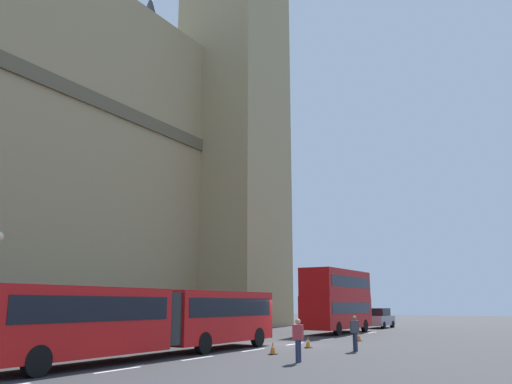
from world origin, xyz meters
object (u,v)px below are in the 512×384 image
(clock_tower, at_px, (236,4))
(traffic_cone_east, at_px, (359,336))
(articulated_bus, at_px, (156,316))
(sedan_lead, at_px, (379,318))
(traffic_cone_middle, at_px, (308,342))
(double_decker_bus, at_px, (337,298))
(traffic_cone_west, at_px, (273,348))
(pedestrian_near_cones, at_px, (298,339))
(pedestrian_by_kerb, at_px, (355,332))

(clock_tower, bearing_deg, traffic_cone_east, -126.24)
(clock_tower, xyz_separation_m, articulated_bus, (-27.33, -13.99, -34.99))
(sedan_lead, distance_m, traffic_cone_middle, 24.25)
(double_decker_bus, bearing_deg, traffic_cone_west, -167.54)
(double_decker_bus, height_order, pedestrian_near_cones, double_decker_bus)
(articulated_bus, distance_m, sedan_lead, 31.69)
(articulated_bus, xyz_separation_m, traffic_cone_east, (13.89, -4.35, -1.46))
(traffic_cone_east, xyz_separation_m, pedestrian_by_kerb, (-6.72, -2.25, 0.63))
(traffic_cone_middle, bearing_deg, sedan_lead, 8.89)
(double_decker_bus, relative_size, pedestrian_by_kerb, 5.41)
(traffic_cone_middle, height_order, pedestrian_by_kerb, pedestrian_by_kerb)
(double_decker_bus, xyz_separation_m, pedestrian_by_kerb, (-14.14, -6.59, -1.80))
(articulated_bus, xyz_separation_m, traffic_cone_middle, (7.73, -3.76, -1.46))
(traffic_cone_west, bearing_deg, pedestrian_by_kerb, -37.49)
(double_decker_bus, xyz_separation_m, traffic_cone_middle, (-13.58, -3.76, -2.43))
(pedestrian_by_kerb, bearing_deg, traffic_cone_middle, 78.67)
(double_decker_bus, height_order, sedan_lead, double_decker_bus)
(pedestrian_near_cones, distance_m, pedestrian_by_kerb, 5.87)
(pedestrian_near_cones, bearing_deg, double_decker_bus, 17.67)
(clock_tower, height_order, double_decker_bus, clock_tower)
(sedan_lead, bearing_deg, clock_tower, 107.25)
(double_decker_bus, bearing_deg, pedestrian_by_kerb, -155.00)
(clock_tower, distance_m, traffic_cone_west, 47.01)
(traffic_cone_west, xyz_separation_m, traffic_cone_middle, (4.08, 0.14, 0.00))
(traffic_cone_east, bearing_deg, traffic_cone_west, 177.50)
(sedan_lead, relative_size, pedestrian_by_kerb, 2.60)
(clock_tower, relative_size, pedestrian_by_kerb, 41.40)
(articulated_bus, height_order, sedan_lead, articulated_bus)
(articulated_bus, height_order, pedestrian_near_cones, articulated_bus)
(double_decker_bus, xyz_separation_m, traffic_cone_east, (-7.42, -4.35, -2.43))
(traffic_cone_west, relative_size, traffic_cone_east, 1.00)
(traffic_cone_west, distance_m, pedestrian_by_kerb, 4.47)
(sedan_lead, bearing_deg, articulated_bus, 179.97)
(articulated_bus, xyz_separation_m, double_decker_bus, (21.31, 0.00, 0.96))
(clock_tower, bearing_deg, pedestrian_by_kerb, -134.41)
(double_decker_bus, distance_m, traffic_cone_east, 8.94)
(articulated_bus, distance_m, pedestrian_near_cones, 6.55)
(double_decker_bus, relative_size, traffic_cone_middle, 15.75)
(sedan_lead, xyz_separation_m, traffic_cone_west, (-28.03, -3.88, -0.63))
(clock_tower, relative_size, pedestrian_near_cones, 41.40)
(articulated_bus, height_order, traffic_cone_middle, articulated_bus)
(sedan_lead, bearing_deg, pedestrian_by_kerb, -164.98)
(sedan_lead, bearing_deg, traffic_cone_middle, -171.11)
(traffic_cone_middle, height_order, traffic_cone_east, same)
(traffic_cone_middle, relative_size, pedestrian_near_cones, 0.34)
(pedestrian_by_kerb, bearing_deg, traffic_cone_west, 142.51)
(clock_tower, bearing_deg, articulated_bus, -152.89)
(articulated_bus, height_order, traffic_cone_east, articulated_bus)
(articulated_bus, bearing_deg, traffic_cone_middle, -25.94)
(sedan_lead, distance_m, traffic_cone_west, 28.30)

